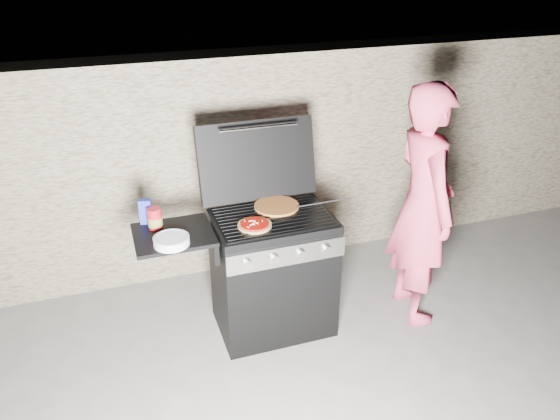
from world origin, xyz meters
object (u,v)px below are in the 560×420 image
object	(u,v)px
gas_grill	(239,279)
person	(423,206)
pizza_topped	(255,225)
sauce_jar	(155,218)

from	to	relation	value
gas_grill	person	world-z (taller)	person
pizza_topped	sauce_jar	distance (m)	0.64
gas_grill	sauce_jar	bearing A→B (deg)	168.34
sauce_jar	person	bearing A→B (deg)	-8.13
gas_grill	pizza_topped	bearing A→B (deg)	-45.20
pizza_topped	sauce_jar	world-z (taller)	sauce_jar
pizza_topped	person	size ratio (longest dim) A/B	0.12
pizza_topped	sauce_jar	bearing A→B (deg)	161.73
gas_grill	sauce_jar	distance (m)	0.74
sauce_jar	person	distance (m)	1.85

